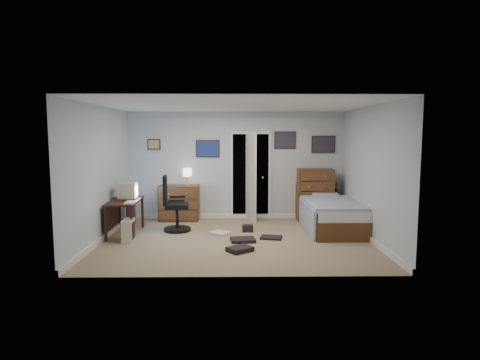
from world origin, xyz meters
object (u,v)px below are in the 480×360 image
low_dresser (179,203)px  office_chair (174,210)px  tall_dresser (315,195)px  bed (331,215)px  computer_desk (121,208)px

low_dresser → office_chair: bearing=-87.5°
tall_dresser → bed: bearing=-77.8°
computer_desk → office_chair: bearing=10.8°
tall_dresser → low_dresser: bearing=-177.5°
computer_desk → office_chair: (1.01, 0.24, -0.08)m
office_chair → tall_dresser: 3.27m
computer_desk → low_dresser: low_dresser is taller
low_dresser → tall_dresser: size_ratio=0.77×
bed → computer_desk: bearing=-175.7°
low_dresser → tall_dresser: bearing=0.1°
office_chair → tall_dresser: size_ratio=0.96×
low_dresser → tall_dresser: 3.14m
computer_desk → low_dresser: (0.97, 1.30, -0.12)m
low_dresser → bed: size_ratio=0.44×
bed → low_dresser: bearing=163.3°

